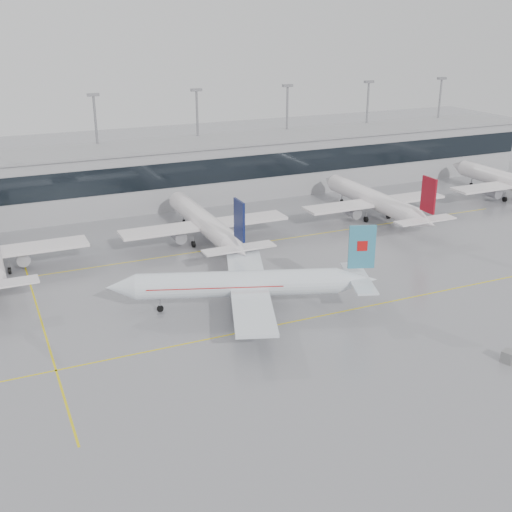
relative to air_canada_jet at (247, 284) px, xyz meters
name	(u,v)px	position (x,y,z in m)	size (l,w,h in m)	color
ground	(294,322)	(3.98, -6.04, -3.65)	(320.00, 320.00, 0.00)	gray
taxi_line_main	(294,321)	(3.98, -6.04, -3.64)	(120.00, 0.25, 0.01)	yellow
taxi_line_north	(213,249)	(3.98, 23.96, -3.64)	(120.00, 0.25, 0.01)	yellow
taxi_line_cross	(40,317)	(-26.02, 8.96, -3.64)	(0.25, 60.00, 0.01)	yellow
terminal	(159,175)	(3.98, 55.96, 2.35)	(180.00, 15.00, 12.00)	#96969A
terminal_glass	(169,176)	(3.98, 48.41, 3.85)	(180.00, 0.20, 5.00)	black
terminal_roof	(157,145)	(3.98, 55.96, 8.55)	(182.00, 16.00, 0.40)	gray
light_masts	(149,135)	(3.98, 61.96, 9.70)	(156.40, 1.00, 22.60)	gray
air_canada_jet	(247,284)	(0.00, 0.00, 0.00)	(35.68, 29.08, 11.50)	silver
parked_jet_c	(205,223)	(3.98, 27.65, 0.06)	(29.64, 36.96, 11.72)	white
parked_jet_d	(375,200)	(38.98, 27.65, 0.06)	(29.64, 36.96, 11.72)	white
parked_jet_e	(512,182)	(73.98, 27.65, 0.06)	(29.64, 36.96, 11.72)	white
gse_unit	(508,357)	(21.68, -25.37, -2.95)	(1.40, 1.30, 1.40)	slate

